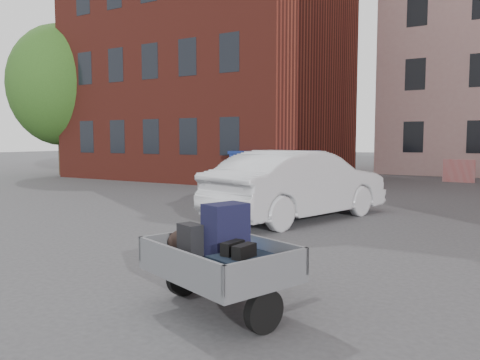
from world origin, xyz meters
The scene contains 7 objects.
ground centered at (0.00, 0.00, 0.00)m, with size 120.00×120.00×0.00m, color #38383A.
building_brick centered at (-9.00, 13.00, 7.00)m, with size 12.00×10.00×14.00m, color #591E16.
far_building centered at (-20.00, 22.00, 4.00)m, with size 6.00×6.00×8.00m, color maroon.
tree centered at (-16.00, 9.00, 5.17)m, with size 5.28×5.28×8.30m.
trailer centered at (1.91, -3.33, 0.61)m, with size 1.88×1.98×1.20m.
dumpster centered at (-3.40, 8.84, 0.73)m, with size 3.83×2.82×1.44m.
silver_car centered at (0.25, 2.69, 0.81)m, with size 1.72×4.94×1.63m, color #B0B2B8.
Camera 1 is at (4.65, -7.50, 1.89)m, focal length 35.00 mm.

